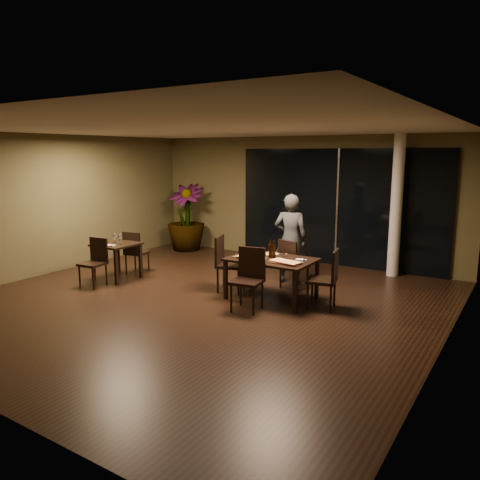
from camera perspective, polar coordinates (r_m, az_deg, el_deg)
name	(u,v)px	position (r m, az deg, el deg)	size (l,w,h in m)	color
ground	(200,301)	(8.41, -4.90, -7.45)	(8.00, 8.00, 0.00)	black
wall_back	(300,199)	(11.53, 7.36, 5.02)	(8.00, 0.10, 3.00)	#4D4629
wall_left	(51,204)	(11.01, -22.05, 4.08)	(0.10, 8.00, 3.00)	#4D4629
wall_right	(454,241)	(6.48, 24.62, -0.13)	(0.10, 8.00, 3.00)	#4D4629
ceiling	(197,127)	(8.01, -5.24, 13.56)	(8.00, 8.00, 0.04)	silver
window_panel	(338,208)	(11.07, 11.83, 3.88)	(5.00, 0.06, 2.70)	black
column	(396,206)	(10.35, 18.51, 3.94)	(0.24, 0.24, 3.00)	silver
main_table	(271,263)	(8.35, 3.86, -2.76)	(1.50, 1.00, 0.75)	black
side_table	(116,249)	(10.05, -14.83, -1.11)	(0.80, 0.80, 0.75)	black
chair_main_far	(291,262)	(8.99, 6.28, -2.68)	(0.56, 0.56, 0.98)	black
chair_main_near	(249,275)	(7.83, 1.12, -4.34)	(0.55, 0.55, 1.04)	black
chair_main_left	(226,260)	(8.87, -1.71, -2.50)	(0.62, 0.62, 1.06)	black
chair_main_right	(327,276)	(7.97, 10.58, -4.35)	(0.56, 0.56, 1.02)	black
chair_side_far	(135,250)	(10.44, -12.71, -1.19)	(0.51, 0.51, 0.93)	black
chair_side_near	(95,259)	(9.69, -17.23, -2.25)	(0.48, 0.48, 0.94)	black
diner	(290,239)	(9.40, 6.17, 0.13)	(0.61, 0.41, 1.81)	#2D3032
potted_plant	(186,217)	(12.68, -6.60, 2.76)	(0.97, 0.97, 1.79)	#1C4617
pizza_board_left	(250,258)	(8.33, 1.17, -2.18)	(0.59, 0.30, 0.01)	#472D17
pizza_board_right	(285,263)	(7.99, 5.55, -2.78)	(0.52, 0.26, 0.01)	#432915
oblong_pizza_left	(250,257)	(8.33, 1.17, -2.07)	(0.45, 0.20, 0.02)	maroon
oblong_pizza_right	(285,262)	(7.99, 5.55, -2.66)	(0.50, 0.23, 0.02)	maroon
round_pizza	(271,254)	(8.64, 3.84, -1.74)	(0.27, 0.27, 0.01)	red
bottle_a	(270,249)	(8.39, 3.73, -1.05)	(0.07, 0.07, 0.32)	black
bottle_b	(274,251)	(8.29, 4.15, -1.32)	(0.06, 0.06, 0.28)	black
bottle_c	(274,249)	(8.44, 4.16, -1.06)	(0.07, 0.07, 0.30)	black
tumbler_left	(260,253)	(8.54, 2.41, -1.63)	(0.07, 0.07, 0.09)	white
tumbler_right	(285,256)	(8.37, 5.50, -1.91)	(0.07, 0.07, 0.09)	white
napkin_near	(297,263)	(8.03, 7.02, -2.74)	(0.18, 0.10, 0.01)	white
napkin_far	(301,260)	(8.25, 7.47, -2.40)	(0.18, 0.10, 0.01)	white
wine_glass_a	(115,238)	(10.10, -15.03, 0.23)	(0.09, 0.09, 0.20)	white
wine_glass_b	(120,239)	(9.91, -14.45, 0.07)	(0.09, 0.09, 0.20)	white
side_napkin	(111,245)	(9.81, -15.49, -0.62)	(0.18, 0.11, 0.01)	white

